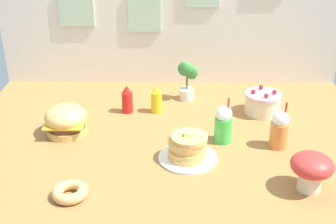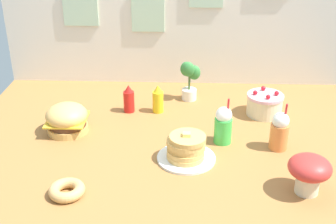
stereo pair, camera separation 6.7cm
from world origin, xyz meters
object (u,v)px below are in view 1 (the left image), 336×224
(burger, at_px, (66,120))
(cream_soda_cup, at_px, (223,124))
(mustard_bottle, at_px, (156,100))
(mushroom_stool, at_px, (312,168))
(donut_pink_glaze, at_px, (70,192))
(layer_cake, at_px, (263,103))
(orange_float_cup, at_px, (279,129))
(pancake_stack, at_px, (188,149))
(ketchup_bottle, at_px, (127,100))
(potted_plant, at_px, (187,79))

(burger, distance_m, cream_soda_cup, 0.85)
(mustard_bottle, height_order, mushroom_stool, mushroom_stool)
(burger, distance_m, donut_pink_glaze, 0.59)
(layer_cake, distance_m, mustard_bottle, 0.63)
(donut_pink_glaze, bearing_deg, burger, 103.16)
(layer_cake, xyz_separation_m, orange_float_cup, (0.01, -0.39, 0.03))
(mushroom_stool, bearing_deg, burger, 156.69)
(pancake_stack, xyz_separation_m, ketchup_bottle, (-0.35, 0.53, 0.02))
(cream_soda_cup, relative_size, mushroom_stool, 1.36)
(ketchup_bottle, bearing_deg, potted_plant, 27.84)
(mustard_bottle, bearing_deg, cream_soda_cup, -44.07)
(burger, bearing_deg, layer_cake, 12.95)
(burger, relative_size, donut_pink_glaze, 1.43)
(mustard_bottle, height_order, cream_soda_cup, cream_soda_cup)
(cream_soda_cup, xyz_separation_m, orange_float_cup, (0.28, -0.05, 0.00))
(mushroom_stool, bearing_deg, cream_soda_cup, 128.48)
(mushroom_stool, bearing_deg, orange_float_cup, 98.90)
(mustard_bottle, relative_size, donut_pink_glaze, 1.08)
(pancake_stack, height_order, layer_cake, layer_cake)
(burger, bearing_deg, mustard_bottle, 29.09)
(burger, height_order, layer_cake, burger)
(pancake_stack, xyz_separation_m, mushroom_stool, (0.54, -0.25, 0.05))
(ketchup_bottle, height_order, donut_pink_glaze, ketchup_bottle)
(orange_float_cup, bearing_deg, burger, 173.17)
(layer_cake, bearing_deg, ketchup_bottle, 179.31)
(cream_soda_cup, bearing_deg, mustard_bottle, 135.93)
(burger, bearing_deg, mushroom_stool, -23.31)
(orange_float_cup, bearing_deg, cream_soda_cup, 169.42)
(cream_soda_cup, xyz_separation_m, potted_plant, (-0.18, 0.54, 0.04))
(cream_soda_cup, distance_m, mushroom_stool, 0.55)
(orange_float_cup, relative_size, mushroom_stool, 1.36)
(burger, bearing_deg, ketchup_bottle, 40.72)
(orange_float_cup, bearing_deg, donut_pink_glaze, -156.16)
(cream_soda_cup, height_order, mushroom_stool, cream_soda_cup)
(orange_float_cup, relative_size, potted_plant, 0.98)
(orange_float_cup, bearing_deg, potted_plant, 127.69)
(burger, xyz_separation_m, potted_plant, (0.67, 0.46, 0.06))
(mustard_bottle, distance_m, orange_float_cup, 0.76)
(pancake_stack, relative_size, mushroom_stool, 1.55)
(pancake_stack, bearing_deg, cream_soda_cup, 43.22)
(burger, height_order, pancake_stack, burger)
(ketchup_bottle, relative_size, potted_plant, 0.66)
(burger, height_order, ketchup_bottle, ketchup_bottle)
(layer_cake, relative_size, potted_plant, 0.82)
(layer_cake, distance_m, potted_plant, 0.50)
(pancake_stack, bearing_deg, potted_plant, 88.67)
(pancake_stack, bearing_deg, mustard_bottle, 107.78)
(mustard_bottle, height_order, potted_plant, potted_plant)
(ketchup_bottle, xyz_separation_m, mushroom_stool, (0.88, -0.78, 0.03))
(mustard_bottle, bearing_deg, burger, -150.91)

